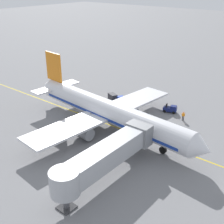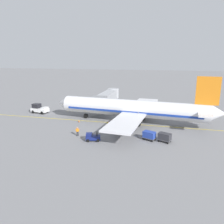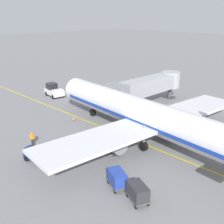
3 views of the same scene
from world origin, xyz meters
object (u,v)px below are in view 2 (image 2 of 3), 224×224
at_px(parked_airliner, 133,109).
at_px(baggage_tug_lead, 93,137).
at_px(pushback_tractor, 39,109).
at_px(ground_crew_wing_walker, 129,127).
at_px(ground_crew_marshaller, 109,125).
at_px(safety_cone_nose_left, 79,121).
at_px(ground_crew_loader, 77,131).
at_px(baggage_cart_front, 149,135).
at_px(baggage_cart_second_in_train, 165,137).
at_px(jet_bridge, 107,97).

distance_m(parked_airliner, baggage_tug_lead, 13.78).
xyz_separation_m(pushback_tractor, baggage_tug_lead, (-15.52, -19.88, -0.39)).
bearing_deg(baggage_tug_lead, ground_crew_wing_walker, -37.88).
relative_size(ground_crew_marshaller, safety_cone_nose_left, 2.86).
bearing_deg(ground_crew_wing_walker, ground_crew_loader, 119.86).
relative_size(parked_airliner, pushback_tractor, 8.02).
distance_m(pushback_tractor, baggage_tug_lead, 25.23).
bearing_deg(ground_crew_marshaller, safety_cone_nose_left, 65.53).
distance_m(baggage_tug_lead, baggage_cart_front, 9.93).
relative_size(parked_airliner, ground_crew_loader, 22.10).
xyz_separation_m(pushback_tractor, ground_crew_wing_walker, (-8.82, -25.10, -0.15)).
relative_size(ground_crew_wing_walker, safety_cone_nose_left, 2.86).
relative_size(baggage_cart_second_in_train, ground_crew_wing_walker, 1.74).
bearing_deg(ground_crew_wing_walker, pushback_tractor, 70.65).
height_order(ground_crew_wing_walker, safety_cone_nose_left, ground_crew_wing_walker).
height_order(jet_bridge, baggage_cart_front, jet_bridge).
distance_m(parked_airliner, safety_cone_nose_left, 12.38).
relative_size(parked_airliner, jet_bridge, 2.22).
height_order(parked_airliner, baggage_cart_second_in_train, parked_airliner).
height_order(ground_crew_loader, safety_cone_nose_left, ground_crew_loader).
relative_size(pushback_tractor, safety_cone_nose_left, 7.89).
distance_m(ground_crew_wing_walker, ground_crew_marshaller, 4.09).
xyz_separation_m(parked_airliner, ground_crew_loader, (-10.86, 8.62, -2.23)).
height_order(baggage_cart_second_in_train, ground_crew_wing_walker, ground_crew_wing_walker).
xyz_separation_m(baggage_cart_second_in_train, safety_cone_nose_left, (7.61, 18.85, -0.66)).
height_order(baggage_cart_front, ground_crew_wing_walker, ground_crew_wing_walker).
relative_size(pushback_tractor, ground_crew_loader, 2.76).
relative_size(parked_airliner, ground_crew_marshaller, 22.10).
height_order(baggage_cart_second_in_train, ground_crew_loader, ground_crew_loader).
height_order(jet_bridge, ground_crew_wing_walker, jet_bridge).
height_order(baggage_tug_lead, ground_crew_loader, ground_crew_loader).
bearing_deg(ground_crew_marshaller, ground_crew_loader, 136.53).
bearing_deg(parked_airliner, ground_crew_marshaller, 146.30).
height_order(parked_airliner, safety_cone_nose_left, parked_airliner).
bearing_deg(baggage_tug_lead, parked_airliner, -22.12).
xyz_separation_m(pushback_tractor, baggage_cart_second_in_train, (-12.98, -32.04, -0.15)).
xyz_separation_m(baggage_tug_lead, baggage_cart_front, (2.79, -9.52, 0.24)).
bearing_deg(safety_cone_nose_left, pushback_tractor, 67.84).
relative_size(pushback_tractor, baggage_tug_lead, 1.70).
height_order(jet_bridge, pushback_tractor, jet_bridge).
bearing_deg(baggage_tug_lead, baggage_cart_front, -73.65).
bearing_deg(ground_crew_marshaller, ground_crew_wing_walker, -88.40).
bearing_deg(ground_crew_marshaller, jet_bridge, 15.98).
distance_m(parked_airliner, baggage_cart_second_in_train, 12.45).
bearing_deg(parked_airliner, safety_cone_nose_left, 101.53).
relative_size(parked_airliner, baggage_cart_front, 12.73).
distance_m(ground_crew_wing_walker, ground_crew_loader, 10.07).
bearing_deg(baggage_tug_lead, pushback_tractor, 52.02).
bearing_deg(baggage_cart_second_in_train, parked_airliner, 35.18).
bearing_deg(baggage_cart_second_in_train, ground_crew_loader, 93.10).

